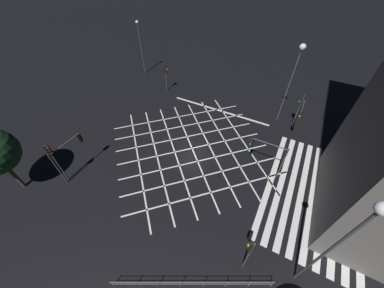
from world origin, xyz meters
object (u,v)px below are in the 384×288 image
Objects in this scene: traffic_light_se_cross at (299,105)px; street_lamp_east at (140,41)px; traffic_light_nw_cross at (53,157)px; traffic_light_se_main at (299,114)px; traffic_light_ne_cross at (166,73)px; street_lamp_west at (296,66)px; street_lamp_far at (348,235)px; traffic_light_nw_main at (70,149)px; traffic_light_median_south at (266,150)px; traffic_light_sw_cross at (249,251)px.

street_lamp_east is at bearing -6.65° from traffic_light_se_cross.
traffic_light_nw_cross is 1.15× the size of traffic_light_se_main.
traffic_light_nw_cross reaches higher than traffic_light_ne_cross.
street_lamp_west is 0.93× the size of street_lamp_far.
street_lamp_east is (2.77, 6.05, 2.37)m from traffic_light_ne_cross.
traffic_light_se_cross is at bearing 46.29° from traffic_light_nw_cross.
traffic_light_se_cross reaches higher than traffic_light_se_main.
traffic_light_ne_cross is 17.57m from traffic_light_nw_cross.
traffic_light_se_main is (14.64, -17.01, 0.04)m from traffic_light_nw_main.
traffic_light_nw_main is at bearing 138.07° from street_lamp_west.
traffic_light_ne_cross is 0.97× the size of traffic_light_nw_main.
traffic_light_nw_main is 22.82m from street_lamp_west.
street_lamp_east is (4.28, 23.50, 2.12)m from traffic_light_se_main.
street_lamp_east is 0.85× the size of street_lamp_west.
traffic_light_median_south is 24.42m from street_lamp_east.
traffic_light_ne_cross is at bearing 1.56° from traffic_light_nw_main.
traffic_light_median_south is at bearing -116.95° from street_lamp_east.
street_lamp_far is at bearing -125.42° from street_lamp_east.
traffic_light_se_cross is at bearing -45.94° from traffic_light_nw_main.
street_lamp_west is (-2.19, -21.52, 1.77)m from street_lamp_east.
traffic_light_nw_cross is 1.08× the size of traffic_light_se_cross.
traffic_light_se_main is 0.41× the size of street_lamp_far.
traffic_light_nw_main is 0.97× the size of traffic_light_se_main.
street_lamp_far reaches higher than traffic_light_se_cross.
street_lamp_far is at bearing 120.99° from traffic_light_median_south.
traffic_light_sw_cross is at bearing -92.88° from traffic_light_nw_main.
traffic_light_sw_cross is (-17.03, 0.34, -0.01)m from traffic_light_se_cross.
street_lamp_west is at bearing -16.78° from traffic_light_se_cross.
street_lamp_east is (2.71, 23.24, 2.01)m from traffic_light_se_cross.
traffic_light_ne_cross is 26.12m from street_lamp_far.
street_lamp_far is (1.04, -3.39, 3.98)m from traffic_light_sw_cross.
traffic_light_se_cross is at bearing -96.65° from street_lamp_east.
street_lamp_west is (18.14, -15.12, 3.56)m from traffic_light_nw_cross.
traffic_light_se_cross is at bearing -106.78° from street_lamp_west.
traffic_light_se_cross is 0.47× the size of street_lamp_west.
traffic_light_nw_cross is at bearing -46.83° from traffic_light_se_main.
traffic_light_median_south is 0.86× the size of traffic_light_nw_cross.
traffic_light_nw_cross is 0.51× the size of street_lamp_west.
traffic_light_sw_cross is at bearing 88.86° from traffic_light_se_cross.
traffic_light_nw_cross is (-17.56, -0.34, 0.58)m from traffic_light_ne_cross.
traffic_light_ne_cross is 0.82× the size of traffic_light_nw_cross.
traffic_light_median_south is 8.46m from traffic_light_se_cross.
street_lamp_west reaches higher than traffic_light_se_main.
street_lamp_far reaches higher than street_lamp_west.
street_lamp_west reaches higher than traffic_light_se_cross.
traffic_light_median_south is at bearing -62.56° from traffic_light_nw_main.
traffic_light_sw_cross is at bearing 2.03° from traffic_light_nw_cross.
traffic_light_median_south is at bearing -15.09° from traffic_light_se_main.
traffic_light_se_cross is 1.00× the size of traffic_light_sw_cross.
traffic_light_median_south is at bearing 79.40° from traffic_light_se_cross.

